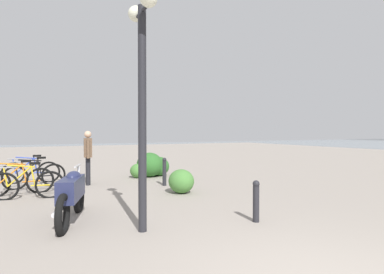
{
  "coord_description": "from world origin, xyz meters",
  "views": [
    {
      "loc": [
        -1.97,
        2.59,
        1.69
      ],
      "look_at": [
        8.75,
        -2.8,
        1.47
      ],
      "focal_mm": 28.67,
      "sensor_mm": 36.0,
      "label": 1
    }
  ],
  "objects_px": {
    "bicycle_black": "(35,176)",
    "bollard_near": "(256,200)",
    "bicycle_blue": "(31,172)",
    "motorcycle": "(72,194)",
    "bicycle_yellow": "(27,185)",
    "pedestrian": "(88,154)",
    "bollard_mid": "(164,171)",
    "bicycle_orange": "(18,181)",
    "lamppost": "(142,76)"
  },
  "relations": [
    {
      "from": "bicycle_orange",
      "to": "bollard_near",
      "type": "xyz_separation_m",
      "value": [
        -4.83,
        -4.12,
        0.05
      ]
    },
    {
      "from": "bicycle_yellow",
      "to": "bicycle_orange",
      "type": "relative_size",
      "value": 0.99
    },
    {
      "from": "bicycle_blue",
      "to": "bollard_mid",
      "type": "relative_size",
      "value": 2.01
    },
    {
      "from": "bicycle_yellow",
      "to": "bicycle_black",
      "type": "height_order",
      "value": "same"
    },
    {
      "from": "bicycle_orange",
      "to": "bollard_mid",
      "type": "xyz_separation_m",
      "value": [
        -0.48,
        -4.0,
        0.1
      ]
    },
    {
      "from": "bicycle_orange",
      "to": "pedestrian",
      "type": "distance_m",
      "value": 2.14
    },
    {
      "from": "bicycle_yellow",
      "to": "bollard_near",
      "type": "distance_m",
      "value": 5.67
    },
    {
      "from": "bicycle_black",
      "to": "pedestrian",
      "type": "bearing_deg",
      "value": -97.53
    },
    {
      "from": "bollard_near",
      "to": "pedestrian",
      "type": "bearing_deg",
      "value": 21.76
    },
    {
      "from": "bicycle_blue",
      "to": "bollard_near",
      "type": "height_order",
      "value": "bicycle_blue"
    },
    {
      "from": "bicycle_orange",
      "to": "bollard_mid",
      "type": "distance_m",
      "value": 4.03
    },
    {
      "from": "lamppost",
      "to": "bicycle_orange",
      "type": "bearing_deg",
      "value": 25.06
    },
    {
      "from": "bicycle_yellow",
      "to": "pedestrian",
      "type": "bearing_deg",
      "value": -48.6
    },
    {
      "from": "lamppost",
      "to": "motorcycle",
      "type": "height_order",
      "value": "lamppost"
    },
    {
      "from": "bollard_mid",
      "to": "bicycle_orange",
      "type": "bearing_deg",
      "value": 83.09
    },
    {
      "from": "bicycle_yellow",
      "to": "bicycle_black",
      "type": "distance_m",
      "value": 1.67
    },
    {
      "from": "bicycle_yellow",
      "to": "bicycle_blue",
      "type": "height_order",
      "value": "same"
    },
    {
      "from": "bicycle_orange",
      "to": "bicycle_black",
      "type": "distance_m",
      "value": 1.04
    },
    {
      "from": "lamppost",
      "to": "bicycle_black",
      "type": "relative_size",
      "value": 2.24
    },
    {
      "from": "motorcycle",
      "to": "bollard_mid",
      "type": "relative_size",
      "value": 2.42
    },
    {
      "from": "motorcycle",
      "to": "bicycle_yellow",
      "type": "bearing_deg",
      "value": 18.12
    },
    {
      "from": "motorcycle",
      "to": "bicycle_blue",
      "type": "height_order",
      "value": "motorcycle"
    },
    {
      "from": "lamppost",
      "to": "bicycle_black",
      "type": "bearing_deg",
      "value": 17.31
    },
    {
      "from": "bollard_mid",
      "to": "bollard_near",
      "type": "bearing_deg",
      "value": -178.34
    },
    {
      "from": "motorcycle",
      "to": "bollard_mid",
      "type": "xyz_separation_m",
      "value": [
        2.71,
        -2.95,
        -0.05
      ]
    },
    {
      "from": "pedestrian",
      "to": "bollard_mid",
      "type": "relative_size",
      "value": 1.95
    },
    {
      "from": "lamppost",
      "to": "bollard_near",
      "type": "xyz_separation_m",
      "value": [
        -0.43,
        -2.07,
        -2.21
      ]
    },
    {
      "from": "bicycle_orange",
      "to": "bicycle_yellow",
      "type": "bearing_deg",
      "value": -162.0
    },
    {
      "from": "bicycle_blue",
      "to": "bollard_near",
      "type": "distance_m",
      "value": 7.8
    },
    {
      "from": "pedestrian",
      "to": "bollard_mid",
      "type": "distance_m",
      "value": 2.51
    },
    {
      "from": "lamppost",
      "to": "motorcycle",
      "type": "relative_size",
      "value": 1.85
    },
    {
      "from": "bicycle_black",
      "to": "bollard_near",
      "type": "xyz_separation_m",
      "value": [
        -5.79,
        -3.74,
        0.05
      ]
    },
    {
      "from": "bicycle_blue",
      "to": "bollard_mid",
      "type": "bearing_deg",
      "value": -123.15
    },
    {
      "from": "bollard_near",
      "to": "bicycle_orange",
      "type": "bearing_deg",
      "value": 40.51
    },
    {
      "from": "lamppost",
      "to": "pedestrian",
      "type": "xyz_separation_m",
      "value": [
        5.17,
        0.17,
        -1.63
      ]
    },
    {
      "from": "bicycle_black",
      "to": "bicycle_blue",
      "type": "height_order",
      "value": "same"
    },
    {
      "from": "motorcycle",
      "to": "bicycle_yellow",
      "type": "distance_m",
      "value": 2.63
    },
    {
      "from": "bicycle_orange",
      "to": "bicycle_black",
      "type": "height_order",
      "value": "same"
    },
    {
      "from": "motorcycle",
      "to": "bicycle_yellow",
      "type": "relative_size",
      "value": 1.21
    },
    {
      "from": "bicycle_yellow",
      "to": "bicycle_orange",
      "type": "xyz_separation_m",
      "value": [
        0.7,
        0.23,
        0.0
      ]
    },
    {
      "from": "bicycle_orange",
      "to": "pedestrian",
      "type": "relative_size",
      "value": 1.03
    },
    {
      "from": "bicycle_orange",
      "to": "bollard_near",
      "type": "bearing_deg",
      "value": -139.49
    },
    {
      "from": "bicycle_black",
      "to": "bicycle_blue",
      "type": "distance_m",
      "value": 1.0
    },
    {
      "from": "bollard_near",
      "to": "motorcycle",
      "type": "bearing_deg",
      "value": 62.09
    },
    {
      "from": "lamppost",
      "to": "bicycle_yellow",
      "type": "xyz_separation_m",
      "value": [
        3.7,
        1.83,
        -2.26
      ]
    },
    {
      "from": "pedestrian",
      "to": "bollard_mid",
      "type": "height_order",
      "value": "pedestrian"
    },
    {
      "from": "bollard_near",
      "to": "bollard_mid",
      "type": "xyz_separation_m",
      "value": [
        4.34,
        0.13,
        0.05
      ]
    },
    {
      "from": "bicycle_black",
      "to": "bicycle_yellow",
      "type": "bearing_deg",
      "value": 174.61
    },
    {
      "from": "motorcycle",
      "to": "bicycle_blue",
      "type": "distance_m",
      "value": 5.21
    },
    {
      "from": "motorcycle",
      "to": "bicycle_orange",
      "type": "xyz_separation_m",
      "value": [
        3.19,
        1.04,
        -0.14
      ]
    }
  ]
}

